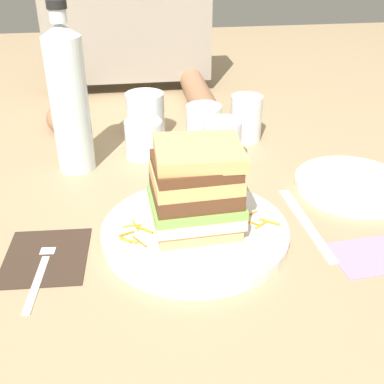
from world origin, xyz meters
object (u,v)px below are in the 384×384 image
(sandwich, at_px, (195,189))
(water_bottle, at_px, (69,98))
(empty_tumbler_3, at_px, (246,118))
(napkin_pink, at_px, (368,256))
(fork, at_px, (42,265))
(empty_tumbler_0, at_px, (204,126))
(empty_tumbler_2, at_px, (144,139))
(side_plate, at_px, (353,185))
(napkin_dark, at_px, (46,256))
(main_plate, at_px, (195,232))
(juice_glass, at_px, (222,147))
(knife, at_px, (308,225))
(empty_tumbler_1, at_px, (145,116))

(sandwich, bearing_deg, water_bottle, 126.06)
(empty_tumbler_3, bearing_deg, water_bottle, -166.09)
(napkin_pink, bearing_deg, fork, 174.72)
(fork, relative_size, napkin_pink, 1.72)
(fork, relative_size, empty_tumbler_0, 1.97)
(sandwich, distance_m, empty_tumbler_2, 0.29)
(side_plate, bearing_deg, fork, -164.10)
(napkin_dark, relative_size, empty_tumbler_0, 1.50)
(main_plate, xyz_separation_m, napkin_dark, (-0.21, -0.02, -0.01))
(juice_glass, xyz_separation_m, side_plate, (0.20, -0.11, -0.03))
(main_plate, xyz_separation_m, empty_tumbler_2, (-0.06, 0.28, 0.03))
(juice_glass, distance_m, side_plate, 0.24)
(empty_tumbler_0, bearing_deg, knife, -70.93)
(empty_tumbler_2, bearing_deg, main_plate, -78.77)
(empty_tumbler_1, distance_m, empty_tumbler_2, 0.09)
(main_plate, distance_m, water_bottle, 0.33)
(knife, distance_m, empty_tumbler_0, 0.33)
(empty_tumbler_0, xyz_separation_m, napkin_pink, (0.16, -0.39, -0.04))
(fork, distance_m, napkin_pink, 0.44)
(empty_tumbler_1, xyz_separation_m, empty_tumbler_3, (0.20, -0.04, -0.00))
(empty_tumbler_2, distance_m, napkin_pink, 0.46)
(main_plate, xyz_separation_m, fork, (-0.21, -0.04, -0.00))
(napkin_dark, height_order, empty_tumbler_1, empty_tumbler_1)
(empty_tumbler_2, xyz_separation_m, napkin_pink, (0.28, -0.36, -0.03))
(napkin_pink, bearing_deg, empty_tumbler_2, 127.87)
(sandwich, bearing_deg, juice_glass, 69.05)
(main_plate, xyz_separation_m, side_plate, (0.29, 0.10, -0.00))
(fork, height_order, juice_glass, juice_glass)
(water_bottle, bearing_deg, knife, -34.94)
(empty_tumbler_3, relative_size, napkin_pink, 0.95)
(sandwich, bearing_deg, side_plate, 19.25)
(knife, xyz_separation_m, empty_tumbler_3, (-0.02, 0.33, 0.04))
(sandwich, height_order, empty_tumbler_2, sandwich)
(sandwich, relative_size, napkin_dark, 1.01)
(juice_glass, distance_m, empty_tumbler_1, 0.20)
(juice_glass, height_order, empty_tumbler_1, empty_tumbler_1)
(fork, bearing_deg, knife, 6.67)
(juice_glass, bearing_deg, side_plate, -29.45)
(napkin_dark, height_order, empty_tumbler_2, empty_tumbler_2)
(empty_tumbler_1, bearing_deg, fork, -111.56)
(empty_tumbler_0, distance_m, empty_tumbler_1, 0.13)
(juice_glass, xyz_separation_m, water_bottle, (-0.26, 0.03, 0.09))
(sandwich, distance_m, empty_tumbler_1, 0.38)
(empty_tumbler_1, height_order, empty_tumbler_2, empty_tumbler_1)
(fork, bearing_deg, water_bottle, 84.32)
(empty_tumbler_3, bearing_deg, sandwich, -115.06)
(fork, xyz_separation_m, napkin_pink, (0.44, -0.04, -0.00))
(sandwich, relative_size, fork, 0.77)
(water_bottle, xyz_separation_m, empty_tumbler_3, (0.34, 0.08, -0.09))
(main_plate, height_order, napkin_pink, main_plate)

